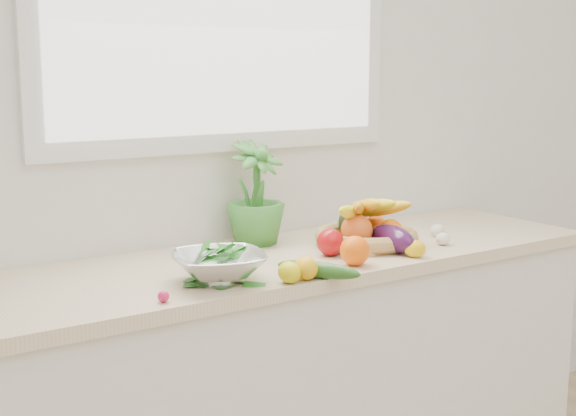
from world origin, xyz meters
TOP-DOWN VIEW (x-y plane):
  - back_wall at (0.00, 2.25)m, footprint 4.50×0.02m
  - counter_cabinet at (0.00, 1.95)m, footprint 2.20×0.58m
  - countertop at (0.00, 1.95)m, footprint 2.24×0.62m
  - orange_loose at (0.15, 1.72)m, footprint 0.10×0.10m
  - lemon_a at (-0.12, 1.67)m, footprint 0.07×0.08m
  - lemon_b at (-0.06, 1.67)m, footprint 0.08×0.09m
  - lemon_c at (0.36, 1.70)m, footprint 0.08×0.09m
  - apple at (0.16, 1.86)m, footprint 0.10×0.10m
  - ginger at (0.30, 1.80)m, footprint 0.12×0.06m
  - garlic_a at (0.63, 1.87)m, footprint 0.05×0.05m
  - garlic_b at (0.41, 1.93)m, footprint 0.06×0.06m
  - garlic_c at (0.55, 1.78)m, footprint 0.06×0.06m
  - eggplant at (0.36, 1.80)m, footprint 0.10×0.22m
  - cucumber at (-0.02, 1.67)m, footprint 0.16×0.24m
  - radish at (-0.48, 1.70)m, footprint 0.04×0.04m
  - potted_herb at (0.06, 2.13)m, footprint 0.24×0.24m
  - fruit_basket at (0.34, 1.91)m, footprint 0.43×0.43m
  - colander_with_spinach at (-0.28, 1.78)m, footprint 0.31×0.31m

SIDE VIEW (x-z plane):
  - counter_cabinet at x=0.00m, z-range 0.00..0.86m
  - countertop at x=0.00m, z-range 0.86..0.90m
  - radish at x=-0.48m, z-range 0.90..0.93m
  - ginger at x=0.30m, z-range 0.90..0.94m
  - garlic_c at x=0.55m, z-range 0.90..0.94m
  - garlic_b at x=0.41m, z-range 0.90..0.94m
  - garlic_a at x=0.63m, z-range 0.90..0.94m
  - cucumber at x=-0.02m, z-range 0.90..0.95m
  - lemon_c at x=0.36m, z-range 0.90..0.95m
  - lemon_a at x=-0.12m, z-range 0.90..0.96m
  - lemon_b at x=-0.06m, z-range 0.90..0.96m
  - eggplant at x=0.36m, z-range 0.90..0.98m
  - apple at x=0.16m, z-range 0.90..0.98m
  - orange_loose at x=0.15m, z-range 0.90..0.99m
  - fruit_basket at x=0.34m, z-range 0.86..1.04m
  - colander_with_spinach at x=-0.28m, z-range 0.90..1.03m
  - potted_herb at x=0.06m, z-range 0.90..1.24m
  - back_wall at x=0.00m, z-range 0.00..2.70m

